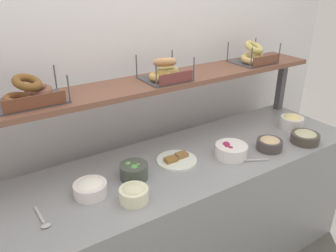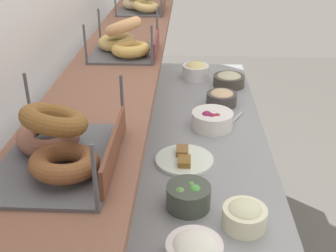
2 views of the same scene
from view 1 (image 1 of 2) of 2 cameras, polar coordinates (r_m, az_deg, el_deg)
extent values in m
cube|color=white|center=(2.30, -4.95, 7.69)|extent=(3.55, 0.06, 2.40)
cube|color=gray|center=(2.25, 2.64, -15.18)|extent=(2.35, 0.70, 0.85)
cube|color=#4C4C51|center=(2.83, 18.55, 6.59)|extent=(0.05, 0.05, 0.40)
cube|color=brown|center=(2.05, -1.29, 7.52)|extent=(2.31, 0.32, 0.03)
cylinder|color=#433C34|center=(2.37, 22.12, -1.89)|extent=(0.18, 0.18, 0.06)
ellipsoid|color=beige|center=(2.36, 22.22, -1.32)|extent=(0.14, 0.14, 0.04)
cylinder|color=#EFECC8|center=(1.67, -5.78, -11.49)|extent=(0.14, 0.14, 0.07)
ellipsoid|color=beige|center=(1.66, -5.82, -10.68)|extent=(0.11, 0.11, 0.05)
cylinder|color=white|center=(2.06, 10.63, -4.13)|extent=(0.19, 0.19, 0.08)
sphere|color=#97265A|center=(2.06, 9.80, -3.30)|extent=(0.05, 0.05, 0.05)
sphere|color=#9E2838|center=(2.02, 10.55, -3.86)|extent=(0.04, 0.04, 0.04)
sphere|color=#972041|center=(2.04, 9.95, -3.63)|extent=(0.04, 0.04, 0.04)
cylinder|color=#453C3E|center=(2.21, 16.76, -3.03)|extent=(0.16, 0.16, 0.06)
ellipsoid|color=#D6B586|center=(2.19, 16.84, -2.42)|extent=(0.12, 0.12, 0.04)
cylinder|color=white|center=(1.75, -12.98, -10.35)|extent=(0.17, 0.17, 0.06)
ellipsoid|color=white|center=(1.74, -13.07, -9.62)|extent=(0.13, 0.13, 0.05)
cylinder|color=#464E43|center=(1.84, -5.84, -7.53)|extent=(0.15, 0.15, 0.08)
sphere|color=#56AF4C|center=(1.80, -5.72, -7.19)|extent=(0.05, 0.05, 0.05)
sphere|color=#659A44|center=(1.82, -5.11, -6.77)|extent=(0.03, 0.03, 0.03)
sphere|color=#6BA450|center=(1.84, -6.79, -6.58)|extent=(0.04, 0.04, 0.04)
cylinder|color=white|center=(2.54, 20.16, 0.53)|extent=(0.16, 0.16, 0.08)
ellipsoid|color=#EEDA8D|center=(2.53, 20.28, 1.26)|extent=(0.12, 0.12, 0.06)
cylinder|color=white|center=(1.99, 1.48, -5.83)|extent=(0.24, 0.24, 0.01)
cube|color=olive|center=(1.96, 0.47, -5.67)|extent=(0.07, 0.05, 0.02)
cube|color=olive|center=(2.01, 2.31, -4.90)|extent=(0.07, 0.05, 0.02)
cube|color=#B7B7BC|center=(2.07, 14.81, -5.58)|extent=(0.13, 0.08, 0.01)
ellipsoid|color=#B7B7BC|center=(2.04, 12.42, -5.69)|extent=(0.04, 0.03, 0.01)
cube|color=#B7B7BC|center=(1.70, -20.88, -13.87)|extent=(0.02, 0.14, 0.01)
ellipsoid|color=#B7B7BC|center=(1.63, -19.98, -15.54)|extent=(0.04, 0.03, 0.01)
cube|color=#4C4C51|center=(1.80, -22.21, 3.87)|extent=(0.34, 0.24, 0.01)
cylinder|color=#4C4C51|center=(1.71, -16.43, 5.98)|extent=(0.01, 0.01, 0.14)
cylinder|color=#4C4C51|center=(1.92, -18.51, 7.75)|extent=(0.01, 0.01, 0.14)
cube|color=brown|center=(1.68, -21.54, 3.82)|extent=(0.29, 0.01, 0.06)
torus|color=brown|center=(1.76, -24.02, 4.13)|extent=(0.19, 0.19, 0.06)
torus|color=brown|center=(1.84, -21.07, 5.44)|extent=(0.19, 0.19, 0.05)
torus|color=brown|center=(1.77, -22.71, 6.81)|extent=(0.20, 0.20, 0.08)
cube|color=#4C4C51|center=(2.03, -0.53, 7.98)|extent=(0.26, 0.24, 0.01)
cylinder|color=#4C4C51|center=(1.86, -2.00, 8.45)|extent=(0.01, 0.01, 0.14)
cylinder|color=#4C4C51|center=(1.99, 4.39, 9.54)|extent=(0.01, 0.01, 0.14)
cylinder|color=#4C4C51|center=(2.05, -5.34, 9.94)|extent=(0.01, 0.01, 0.14)
cylinder|color=#4C4C51|center=(2.18, 0.71, 10.91)|extent=(0.01, 0.01, 0.14)
cube|color=brown|center=(1.93, 1.38, 8.14)|extent=(0.23, 0.01, 0.06)
torus|color=tan|center=(1.98, -1.22, 8.37)|extent=(0.19, 0.19, 0.05)
torus|color=tan|center=(2.07, -0.13, 9.21)|extent=(0.20, 0.20, 0.05)
torus|color=tan|center=(2.01, -0.55, 10.71)|extent=(0.18, 0.19, 0.09)
cube|color=#4C4C51|center=(2.50, 14.06, 10.47)|extent=(0.28, 0.24, 0.01)
cylinder|color=#4C4C51|center=(2.32, 13.91, 11.05)|extent=(0.01, 0.01, 0.14)
cylinder|color=#4C4C51|center=(2.51, 18.31, 11.58)|extent=(0.01, 0.01, 0.14)
cylinder|color=#4C4C51|center=(2.48, 10.06, 12.25)|extent=(0.01, 0.01, 0.14)
cylinder|color=#4C4C51|center=(2.66, 14.49, 12.72)|extent=(0.01, 0.01, 0.14)
cube|color=brown|center=(2.42, 16.20, 10.62)|extent=(0.24, 0.01, 0.06)
torus|color=tan|center=(2.44, 13.84, 10.95)|extent=(0.16, 0.16, 0.06)
torus|color=tan|center=(2.55, 14.22, 11.45)|extent=(0.17, 0.17, 0.06)
torus|color=tan|center=(2.48, 14.31, 12.79)|extent=(0.19, 0.19, 0.10)
camera|label=2|loc=(1.50, -52.78, 11.20)|focal=44.82mm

